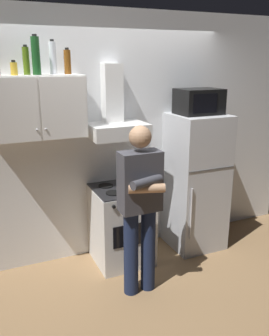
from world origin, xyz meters
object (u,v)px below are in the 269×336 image
object	(u,v)px
refrigerator	(196,182)
bottle_vodka_clear	(53,58)
bottle_spice_jar	(14,68)
stove_oven	(121,225)
upper_cabinet	(37,107)
bottle_wine_green	(36,56)
range_hood	(116,118)
microwave	(199,102)
bottle_olive_oil	(26,61)
cooking_pot	(136,183)
bottle_beer_brown	(67,62)
person_standing	(140,205)

from	to	relation	value
refrigerator	bottle_vodka_clear	bearing A→B (deg)	174.23
bottle_spice_jar	stove_oven	bearing A→B (deg)	-5.39
stove_oven	refrigerator	distance (m)	1.02
upper_cabinet	bottle_wine_green	world-z (taller)	bottle_wine_green
bottle_wine_green	bottle_vodka_clear	xyz separation A→B (m)	(0.16, 0.06, -0.02)
range_hood	bottle_vodka_clear	bearing A→B (deg)	177.01
microwave	bottle_olive_oil	size ratio (longest dim) A/B	1.81
stove_oven	bottle_spice_jar	xyz separation A→B (m)	(-0.98, 0.09, 1.68)
cooking_pot	stove_oven	bearing A→B (deg)	137.51
bottle_spice_jar	bottle_vodka_clear	world-z (taller)	bottle_vodka_clear
microwave	cooking_pot	xyz separation A→B (m)	(-0.82, -0.14, -0.80)
range_hood	bottle_beer_brown	bearing A→B (deg)	174.76
microwave	bottle_spice_jar	distance (m)	1.96
microwave	bottle_beer_brown	world-z (taller)	bottle_beer_brown
person_standing	bottle_olive_oil	size ratio (longest dim) A/B	6.17
stove_oven	bottle_beer_brown	xyz separation A→B (m)	(-0.47, 0.17, 1.73)
upper_cabinet	stove_oven	size ratio (longest dim) A/B	1.03
bottle_wine_green	bottle_beer_brown	xyz separation A→B (m)	(0.30, 0.07, -0.05)
microwave	bottle_olive_oil	xyz separation A→B (m)	(-1.81, 0.15, 0.44)
stove_oven	range_hood	size ratio (longest dim) A/B	1.17
bottle_beer_brown	bottle_vodka_clear	distance (m)	0.15
stove_oven	bottle_olive_oil	xyz separation A→B (m)	(-0.86, 0.16, 1.74)
microwave	refrigerator	bearing A→B (deg)	-89.10
microwave	bottle_wine_green	world-z (taller)	bottle_wine_green
bottle_olive_oil	bottle_spice_jar	distance (m)	0.16
upper_cabinet	cooking_pot	bearing A→B (deg)	-14.73
cooking_pot	bottle_wine_green	bearing A→B (deg)	166.22
stove_oven	person_standing	distance (m)	0.77
upper_cabinet	bottle_spice_jar	distance (m)	0.40
upper_cabinet	range_hood	xyz separation A→B (m)	(0.80, 0.00, -0.15)
bottle_wine_green	microwave	bearing A→B (deg)	-2.78
range_hood	cooking_pot	size ratio (longest dim) A/B	2.48
range_hood	cooking_pot	xyz separation A→B (m)	(0.13, -0.25, -0.66)
microwave	bottle_wine_green	bearing A→B (deg)	177.22
person_standing	bottle_olive_oil	bearing A→B (deg)	136.33
microwave	upper_cabinet	bearing A→B (deg)	176.52
upper_cabinet	bottle_olive_oil	xyz separation A→B (m)	(-0.06, 0.04, 0.43)
refrigerator	stove_oven	bearing A→B (deg)	-179.96
upper_cabinet	bottle_spice_jar	xyz separation A→B (m)	(-0.18, -0.03, 0.36)
upper_cabinet	bottle_olive_oil	bearing A→B (deg)	145.38
range_hood	refrigerator	size ratio (longest dim) A/B	0.47
range_hood	refrigerator	bearing A→B (deg)	-7.55
refrigerator	bottle_spice_jar	xyz separation A→B (m)	(-1.93, 0.09, 1.31)
refrigerator	bottle_wine_green	distance (m)	2.24
range_hood	stove_oven	bearing A→B (deg)	-90.00
bottle_olive_oil	range_hood	bearing A→B (deg)	-2.54
upper_cabinet	bottle_wine_green	size ratio (longest dim) A/B	2.54
person_standing	bottle_beer_brown	size ratio (longest dim) A/B	6.69
bottle_beer_brown	person_standing	bearing A→B (deg)	-61.49
upper_cabinet	person_standing	distance (m)	1.35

